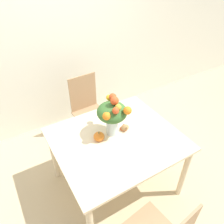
{
  "coord_description": "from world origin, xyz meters",
  "views": [
    {
      "loc": [
        -0.86,
        -1.35,
        2.31
      ],
      "look_at": [
        -0.0,
        0.09,
        1.04
      ],
      "focal_mm": 35.0,
      "sensor_mm": 36.0,
      "label": 1
    }
  ],
  "objects_px": {
    "turkey_figurine": "(124,127)",
    "dining_chair_near_window": "(88,109)",
    "pumpkin": "(99,136)",
    "flower_vase": "(112,114)"
  },
  "relations": [
    {
      "from": "turkey_figurine",
      "to": "dining_chair_near_window",
      "type": "height_order",
      "value": "dining_chair_near_window"
    },
    {
      "from": "pumpkin",
      "to": "turkey_figurine",
      "type": "relative_size",
      "value": 0.95
    },
    {
      "from": "flower_vase",
      "to": "turkey_figurine",
      "type": "bearing_deg",
      "value": -7.53
    },
    {
      "from": "flower_vase",
      "to": "pumpkin",
      "type": "xyz_separation_m",
      "value": [
        -0.17,
        -0.02,
        -0.2
      ]
    },
    {
      "from": "turkey_figurine",
      "to": "dining_chair_near_window",
      "type": "relative_size",
      "value": 0.12
    },
    {
      "from": "pumpkin",
      "to": "dining_chair_near_window",
      "type": "xyz_separation_m",
      "value": [
        0.28,
        0.87,
        -0.32
      ]
    },
    {
      "from": "flower_vase",
      "to": "turkey_figurine",
      "type": "xyz_separation_m",
      "value": [
        0.14,
        -0.02,
        -0.21
      ]
    },
    {
      "from": "flower_vase",
      "to": "dining_chair_near_window",
      "type": "relative_size",
      "value": 0.47
    },
    {
      "from": "flower_vase",
      "to": "dining_chair_near_window",
      "type": "bearing_deg",
      "value": 82.3
    },
    {
      "from": "pumpkin",
      "to": "turkey_figurine",
      "type": "distance_m",
      "value": 0.3
    }
  ]
}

